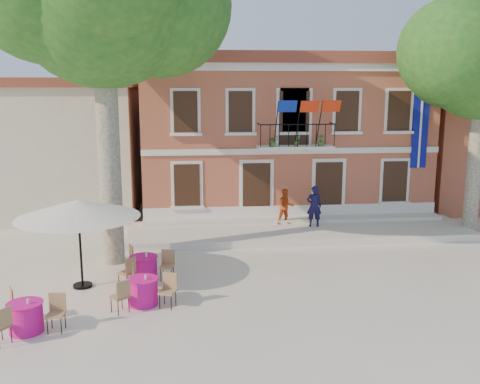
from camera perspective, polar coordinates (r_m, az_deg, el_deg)
name	(u,v)px	position (r m, az deg, el deg)	size (l,w,h in m)	color
ground	(267,273)	(17.85, 2.94, -8.61)	(90.00, 90.00, 0.00)	beige
main_building	(278,132)	(27.07, 4.08, 6.40)	(13.50, 9.59, 7.50)	#AA5E3D
neighbor_west	(48,143)	(28.60, -19.76, 4.89)	(9.40, 9.40, 6.40)	beige
terrace	(299,231)	(22.28, 6.36, -4.20)	(14.00, 3.40, 0.30)	silver
patio_umbrella	(78,209)	(16.66, -16.89, -1.74)	(3.67, 3.67, 2.73)	black
pedestrian_navy	(314,206)	(22.37, 7.91, -1.51)	(0.63, 0.41, 1.72)	#111036
pedestrian_orange	(286,207)	(22.59, 4.90, -1.58)	(0.74, 0.57, 1.52)	#CC4A18
cafe_table_0	(144,267)	(17.38, -10.23, -7.84)	(1.75, 1.85, 0.95)	#CA137F
cafe_table_1	(143,290)	(15.50, -10.34, -10.25)	(1.85, 1.76, 0.95)	#CA137F
cafe_table_2	(26,316)	(14.69, -21.90, -12.15)	(1.68, 1.87, 0.95)	#CA137F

